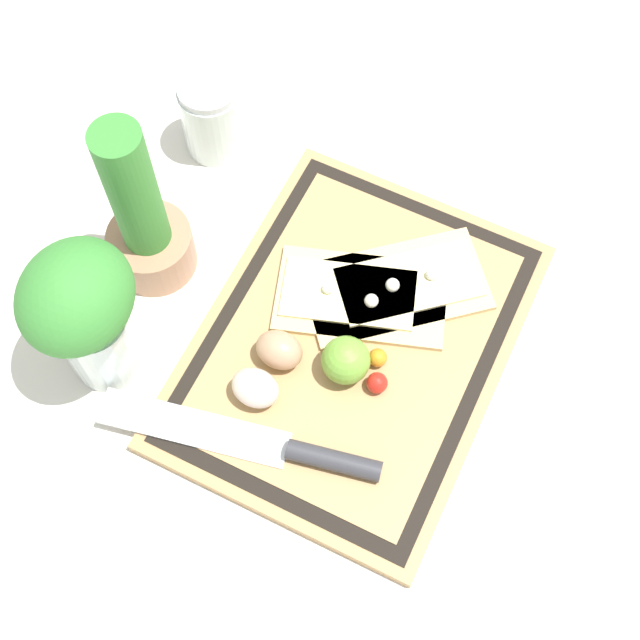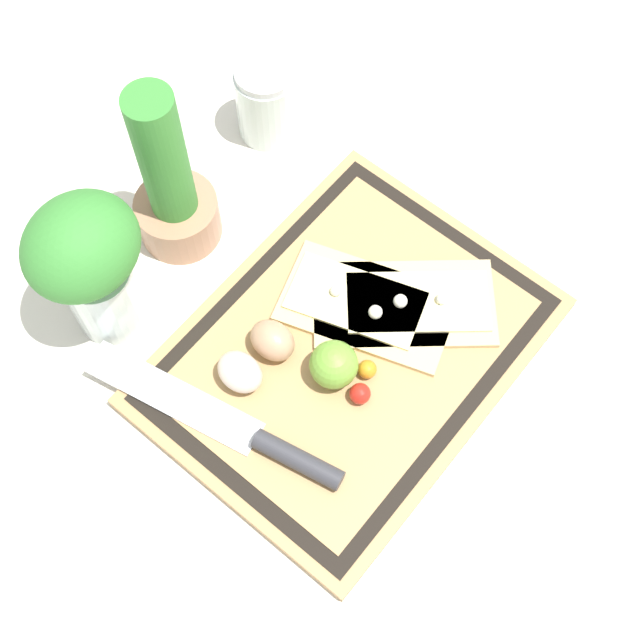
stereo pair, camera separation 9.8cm
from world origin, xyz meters
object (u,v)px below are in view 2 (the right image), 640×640
(egg_brown, at_px, (273,340))
(cherry_tomato_yellow, at_px, (367,369))
(egg_pink, at_px, (240,372))
(pizza_slice_far, at_px, (365,305))
(herb_pot, at_px, (171,191))
(knife, at_px, (255,438))
(lime, at_px, (334,365))
(herb_glass, at_px, (89,263))
(pizza_slice_near, at_px, (407,304))
(cherry_tomato_red, at_px, (360,394))
(sauce_jar, at_px, (267,104))

(egg_brown, xyz_separation_m, cherry_tomato_yellow, (0.04, -0.10, -0.01))
(egg_brown, distance_m, cherry_tomato_yellow, 0.11)
(cherry_tomato_yellow, bearing_deg, egg_pink, 132.55)
(egg_brown, distance_m, egg_pink, 0.05)
(pizza_slice_far, bearing_deg, herb_pot, 102.23)
(knife, relative_size, herb_pot, 1.26)
(pizza_slice_far, height_order, knife, pizza_slice_far)
(lime, bearing_deg, egg_pink, 133.01)
(herb_glass, bearing_deg, knife, -93.30)
(cherry_tomato_yellow, xyz_separation_m, herb_pot, (0.01, 0.29, 0.06))
(pizza_slice_near, height_order, cherry_tomato_yellow, pizza_slice_near)
(egg_brown, relative_size, cherry_tomato_red, 2.28)
(cherry_tomato_red, bearing_deg, egg_pink, 120.10)
(pizza_slice_near, relative_size, knife, 0.73)
(egg_pink, relative_size, cherry_tomato_red, 2.28)
(pizza_slice_near, bearing_deg, pizza_slice_far, 130.96)
(cherry_tomato_yellow, bearing_deg, herb_glass, 114.12)
(knife, relative_size, cherry_tomato_red, 13.21)
(egg_pink, xyz_separation_m, lime, (0.07, -0.07, 0.01))
(pizza_slice_near, relative_size, cherry_tomato_yellow, 10.78)
(pizza_slice_far, height_order, herb_glass, herb_glass)
(lime, xyz_separation_m, herb_pot, (0.03, 0.26, 0.04))
(cherry_tomato_red, height_order, herb_glass, herb_glass)
(egg_pink, relative_size, lime, 1.00)
(pizza_slice_far, distance_m, sauce_jar, 0.29)
(egg_pink, xyz_separation_m, cherry_tomato_yellow, (0.09, -0.10, -0.01))
(pizza_slice_near, distance_m, egg_pink, 0.20)
(knife, relative_size, herb_glass, 1.47)
(lime, bearing_deg, egg_brown, 104.68)
(cherry_tomato_yellow, distance_m, herb_pot, 0.30)
(pizza_slice_far, relative_size, egg_brown, 4.08)
(egg_pink, relative_size, herb_glass, 0.25)
(knife, distance_m, egg_brown, 0.11)
(egg_brown, relative_size, egg_pink, 1.00)
(pizza_slice_far, height_order, egg_pink, egg_pink)
(pizza_slice_near, relative_size, pizza_slice_far, 1.04)
(pizza_slice_far, relative_size, herb_glass, 1.03)
(herb_glass, bearing_deg, lime, -68.22)
(egg_brown, bearing_deg, sauce_jar, 41.97)
(pizza_slice_near, distance_m, egg_brown, 0.16)
(egg_pink, distance_m, sauce_jar, 0.35)
(pizza_slice_near, distance_m, herb_glass, 0.35)
(lime, distance_m, herb_pot, 0.27)
(pizza_slice_near, distance_m, cherry_tomato_red, 0.12)
(knife, xyz_separation_m, egg_brown, (0.09, 0.05, 0.01))
(cherry_tomato_yellow, bearing_deg, lime, 131.28)
(lime, relative_size, herb_glass, 0.25)
(lime, distance_m, herb_glass, 0.28)
(pizza_slice_near, bearing_deg, cherry_tomato_red, -167.20)
(cherry_tomato_yellow, bearing_deg, cherry_tomato_red, -156.85)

